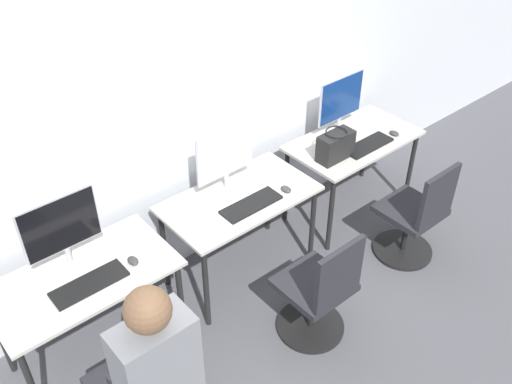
# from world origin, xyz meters

# --- Properties ---
(ground_plane) EXTENTS (20.00, 20.00, 0.00)m
(ground_plane) POSITION_xyz_m (0.00, 0.00, 0.00)
(ground_plane) COLOR #4C4C51
(wall_back) EXTENTS (12.00, 0.05, 2.80)m
(wall_back) POSITION_xyz_m (0.00, 0.74, 1.40)
(wall_back) COLOR silver
(wall_back) RESTS_ON ground_plane
(desk_left) EXTENTS (1.11, 0.62, 0.74)m
(desk_left) POSITION_xyz_m (-1.21, 0.31, 0.65)
(desk_left) COLOR #BCB7AD
(desk_left) RESTS_ON ground_plane
(monitor_left) EXTENTS (0.48, 0.15, 0.49)m
(monitor_left) POSITION_xyz_m (-1.21, 0.47, 1.01)
(monitor_left) COLOR #B2B2B7
(monitor_left) RESTS_ON desk_left
(keyboard_left) EXTENTS (0.45, 0.16, 0.02)m
(keyboard_left) POSITION_xyz_m (-1.21, 0.21, 0.75)
(keyboard_left) COLOR black
(keyboard_left) RESTS_ON desk_left
(mouse_left) EXTENTS (0.06, 0.09, 0.03)m
(mouse_left) POSITION_xyz_m (-0.92, 0.21, 0.75)
(mouse_left) COLOR #333333
(mouse_left) RESTS_ON desk_left
(desk_center) EXTENTS (1.11, 0.62, 0.74)m
(desk_center) POSITION_xyz_m (0.00, 0.31, 0.65)
(desk_center) COLOR #BCB7AD
(desk_center) RESTS_ON ground_plane
(monitor_center) EXTENTS (0.48, 0.15, 0.49)m
(monitor_center) POSITION_xyz_m (0.00, 0.46, 1.01)
(monitor_center) COLOR #B2B2B7
(monitor_center) RESTS_ON desk_center
(keyboard_center) EXTENTS (0.45, 0.16, 0.02)m
(keyboard_center) POSITION_xyz_m (0.00, 0.18, 0.75)
(keyboard_center) COLOR black
(keyboard_center) RESTS_ON desk_center
(mouse_center) EXTENTS (0.06, 0.09, 0.03)m
(mouse_center) POSITION_xyz_m (0.30, 0.15, 0.75)
(mouse_center) COLOR #333333
(mouse_center) RESTS_ON desk_center
(office_chair_center) EXTENTS (0.48, 0.48, 0.90)m
(office_chair_center) POSITION_xyz_m (0.02, -0.50, 0.37)
(office_chair_center) COLOR black
(office_chair_center) RESTS_ON ground_plane
(desk_right) EXTENTS (1.11, 0.62, 0.74)m
(desk_right) POSITION_xyz_m (1.21, 0.31, 0.65)
(desk_right) COLOR #BCB7AD
(desk_right) RESTS_ON ground_plane
(monitor_right) EXTENTS (0.48, 0.15, 0.49)m
(monitor_right) POSITION_xyz_m (1.21, 0.49, 1.01)
(monitor_right) COLOR #B2B2B7
(monitor_right) RESTS_ON desk_right
(keyboard_right) EXTENTS (0.45, 0.16, 0.02)m
(keyboard_right) POSITION_xyz_m (1.21, 0.16, 0.75)
(keyboard_right) COLOR black
(keyboard_right) RESTS_ON desk_right
(mouse_right) EXTENTS (0.06, 0.09, 0.03)m
(mouse_right) POSITION_xyz_m (1.52, 0.14, 0.75)
(mouse_right) COLOR #333333
(mouse_right) RESTS_ON desk_right
(office_chair_right) EXTENTS (0.48, 0.48, 0.90)m
(office_chair_right) POSITION_xyz_m (1.16, -0.42, 0.37)
(office_chair_right) COLOR black
(office_chair_right) RESTS_ON ground_plane
(handbag) EXTENTS (0.30, 0.18, 0.25)m
(handbag) POSITION_xyz_m (0.88, 0.22, 0.85)
(handbag) COLOR black
(handbag) RESTS_ON desk_right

